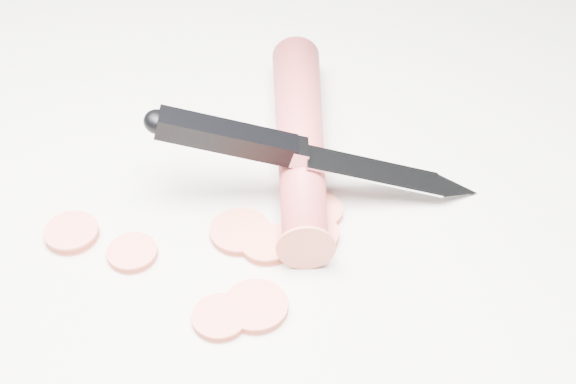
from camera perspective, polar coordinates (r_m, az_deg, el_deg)
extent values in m
plane|color=beige|center=(0.55, -5.62, -1.05)|extent=(2.40, 2.40, 0.00)
cylinder|color=#BD393D|center=(0.57, 0.87, 3.75)|extent=(0.07, 0.21, 0.03)
cylinder|color=#E0654E|center=(0.54, -15.12, -2.83)|extent=(0.03, 0.03, 0.01)
cylinder|color=#E0654E|center=(0.52, -3.42, -2.85)|extent=(0.04, 0.04, 0.01)
cylinder|color=#E0654E|center=(0.52, 1.47, -3.06)|extent=(0.04, 0.04, 0.01)
cylinder|color=#E0654E|center=(0.51, -1.57, -3.75)|extent=(0.03, 0.03, 0.01)
cylinder|color=#E0654E|center=(0.48, -2.31, -8.13)|extent=(0.04, 0.04, 0.01)
cylinder|color=#E0654E|center=(0.52, -11.01, -4.28)|extent=(0.03, 0.03, 0.01)
cylinder|color=#E0654E|center=(0.48, -4.86, -8.89)|extent=(0.03, 0.03, 0.01)
cylinder|color=#E0654E|center=(0.54, 2.23, -1.40)|extent=(0.03, 0.03, 0.01)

